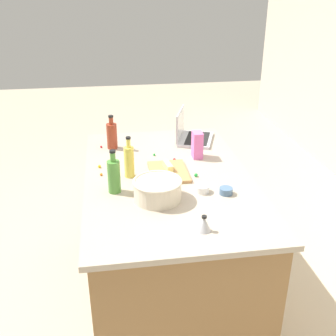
% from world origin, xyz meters
% --- Properties ---
extents(ground_plane, '(12.00, 12.00, 0.00)m').
position_xyz_m(ground_plane, '(0.00, 0.00, 0.00)').
color(ground_plane, '#B7A88E').
extents(island_counter, '(1.54, 0.96, 0.90)m').
position_xyz_m(island_counter, '(0.00, 0.00, 0.45)').
color(island_counter, olive).
rests_on(island_counter, ground).
extents(laptop, '(0.37, 0.32, 0.22)m').
position_xyz_m(laptop, '(-0.54, 0.25, 0.95)').
color(laptop, '#B7B7BC').
rests_on(laptop, island_counter).
extents(mixing_bowl_large, '(0.26, 0.26, 0.11)m').
position_xyz_m(mixing_bowl_large, '(0.27, -0.10, 0.96)').
color(mixing_bowl_large, beige).
rests_on(mixing_bowl_large, island_counter).
extents(bottle_olive, '(0.07, 0.07, 0.24)m').
position_xyz_m(bottle_olive, '(0.15, -0.31, 1.00)').
color(bottle_olive, '#4C8C38').
rests_on(bottle_olive, island_counter).
extents(bottle_soy, '(0.07, 0.07, 0.23)m').
position_xyz_m(bottle_soy, '(-0.48, -0.31, 0.99)').
color(bottle_soy, maroon).
rests_on(bottle_soy, island_counter).
extents(bottle_oil, '(0.06, 0.06, 0.24)m').
position_xyz_m(bottle_oil, '(-0.03, -0.22, 1.00)').
color(bottle_oil, '#DBC64C').
rests_on(bottle_oil, island_counter).
extents(cutting_board, '(0.30, 0.22, 0.02)m').
position_xyz_m(cutting_board, '(-0.03, 0.01, 0.91)').
color(cutting_board, '#AD7F4C').
rests_on(cutting_board, island_counter).
extents(butter_stick_left, '(0.11, 0.05, 0.04)m').
position_xyz_m(butter_stick_left, '(-0.06, 0.01, 0.94)').
color(butter_stick_left, '#F4E58C').
rests_on(butter_stick_left, cutting_board).
extents(ramekin_small, '(0.08, 0.08, 0.04)m').
position_xyz_m(ramekin_small, '(0.22, 0.15, 0.92)').
color(ramekin_small, white).
rests_on(ramekin_small, island_counter).
extents(ramekin_medium, '(0.07, 0.07, 0.04)m').
position_xyz_m(ramekin_medium, '(0.26, 0.27, 0.92)').
color(ramekin_medium, slate).
rests_on(ramekin_medium, island_counter).
extents(kitchen_timer, '(0.07, 0.07, 0.08)m').
position_xyz_m(kitchen_timer, '(0.59, 0.08, 0.94)').
color(kitchen_timer, '#B2B2B7').
rests_on(kitchen_timer, island_counter).
extents(candy_bag, '(0.09, 0.06, 0.17)m').
position_xyz_m(candy_bag, '(-0.24, 0.23, 0.99)').
color(candy_bag, pink).
rests_on(candy_bag, island_counter).
extents(candy_0, '(0.02, 0.02, 0.02)m').
position_xyz_m(candy_0, '(-0.17, -0.40, 0.91)').
color(candy_0, yellow).
rests_on(candy_0, island_counter).
extents(candy_1, '(0.02, 0.02, 0.02)m').
position_xyz_m(candy_1, '(-0.06, -0.39, 0.91)').
color(candy_1, orange).
rests_on(candy_1, island_counter).
extents(candy_2, '(0.02, 0.02, 0.02)m').
position_xyz_m(candy_2, '(0.04, 0.16, 0.91)').
color(candy_2, green).
rests_on(candy_2, island_counter).
extents(candy_3, '(0.02, 0.02, 0.02)m').
position_xyz_m(candy_3, '(-0.50, -0.38, 0.91)').
color(candy_3, red).
rests_on(candy_3, island_counter).
extents(candy_4, '(0.02, 0.02, 0.02)m').
position_xyz_m(candy_4, '(-0.20, 0.07, 0.91)').
color(candy_4, red).
rests_on(candy_4, island_counter).
extents(candy_5, '(0.02, 0.02, 0.02)m').
position_xyz_m(candy_5, '(-0.31, -0.04, 0.91)').
color(candy_5, green).
rests_on(candy_5, island_counter).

